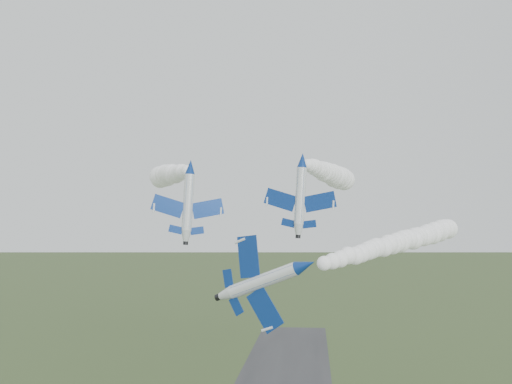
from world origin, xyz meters
TOP-DOWN VIEW (x-y plane):
  - jet_lead at (6.79, -1.02)m, footprint 7.84×13.25m
  - smoke_trail_jet_lead at (24.12, 38.48)m, footprint 34.73×74.25m
  - jet_pair_left at (-11.25, 21.14)m, footprint 11.18×12.99m
  - smoke_trail_jet_pair_left at (-23.49, 56.27)m, footprint 25.28×66.75m
  - jet_pair_right at (6.11, 20.05)m, footprint 10.85×12.90m
  - smoke_trail_jet_pair_right at (11.03, 52.62)m, footprint 12.76×59.91m

SIDE VIEW (x-z plane):
  - jet_lead at x=6.79m, z-range 28.45..39.18m
  - smoke_trail_jet_lead at x=24.12m, z-range 33.64..38.24m
  - jet_pair_left at x=-11.25m, z-range 45.95..49.24m
  - jet_pair_right at x=6.11m, z-range 46.70..49.91m
  - smoke_trail_jet_pair_right at x=11.03m, z-range 46.71..52.04m
  - smoke_trail_jet_pair_left at x=-23.49m, z-range 47.18..52.72m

